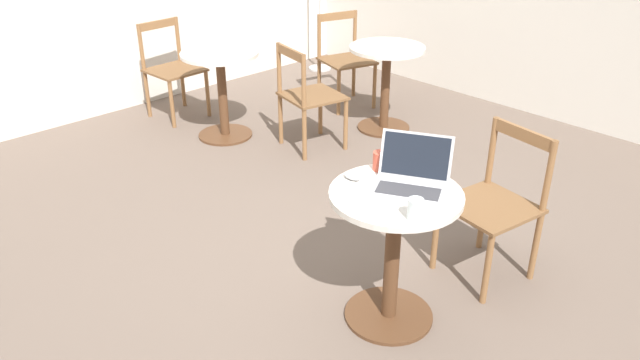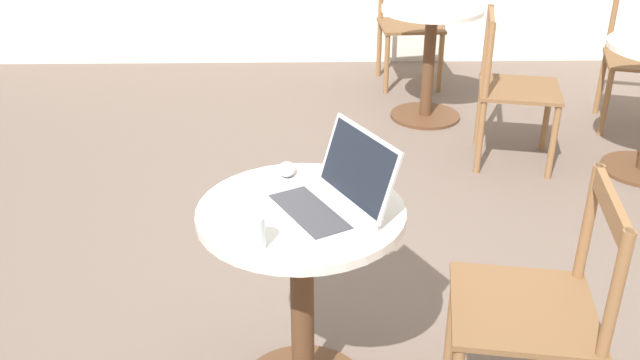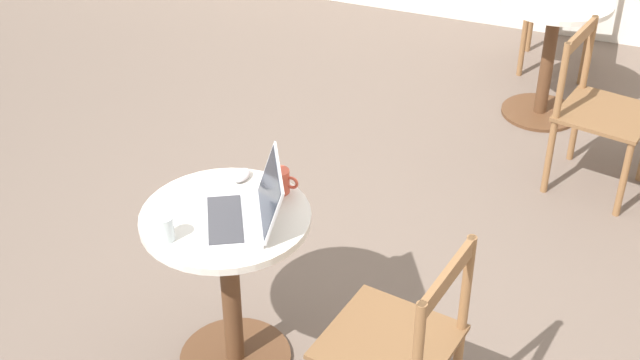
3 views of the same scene
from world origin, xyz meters
name	(u,v)px [view 2 (image 2 of 3)]	position (x,y,z in m)	size (l,w,h in m)	color
ground_plane	(313,293)	(0.00, 0.00, 0.00)	(16.00, 16.00, 0.00)	#66564C
cafe_table_near	(302,273)	(-0.04, -0.58, 0.51)	(0.64, 0.64, 0.74)	#51331E
cafe_table_far	(430,43)	(0.78, 1.98, 0.51)	(0.64, 0.64, 0.74)	#51331E
chair_near_right	(537,311)	(0.69, -0.71, 0.44)	(0.51, 0.51, 0.86)	brown
chair_mid_left	(511,89)	(1.14, 1.30, 0.44)	(0.52, 0.52, 0.86)	brown
chair_far_back	(410,24)	(0.75, 2.71, 0.44)	(0.46, 0.46, 0.86)	brown
laptop	(329,197)	(0.05, -0.60, 0.79)	(0.43, 0.45, 0.23)	#B7B7BC
mouse	(287,169)	(-0.09, -0.34, 0.76)	(0.06, 0.10, 0.03)	#B7B7BC
mug	(341,163)	(0.09, -0.37, 0.79)	(0.12, 0.08, 0.10)	#C64C38
drinking_glass	(253,232)	(-0.17, -0.80, 0.79)	(0.07, 0.07, 0.10)	silver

